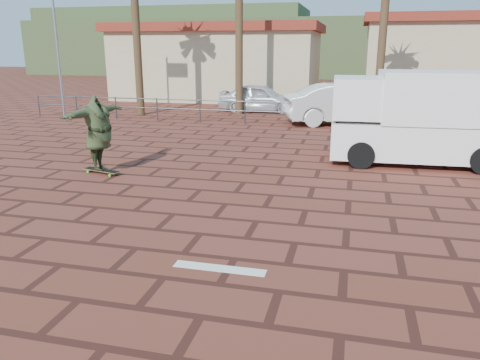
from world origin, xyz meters
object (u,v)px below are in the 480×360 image
Objects in this scene: campervan at (424,116)px; car_silver at (260,98)px; skateboarder at (98,133)px; longboard at (102,170)px; car_white at (345,104)px.

car_silver is (-6.54, 9.55, -0.64)m from campervan.
skateboarder is 12.87m from car_silver.
car_white reaches higher than longboard.
campervan is 11.59m from car_silver.
car_silver is at bearing -0.75° from skateboarder.
longboard is 0.97m from skateboarder.
skateboarder is (0.00, -0.00, 0.97)m from longboard.
campervan is at bearing 36.62° from longboard.
car_white is at bearing -125.59° from car_silver.
longboard is 12.88m from car_silver.
skateboarder is 11.39m from car_white.
longboard is 0.28× the size of car_silver.
car_white reaches higher than car_silver.
campervan is (8.13, 3.22, 1.24)m from longboard.
campervan reaches higher than car_silver.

